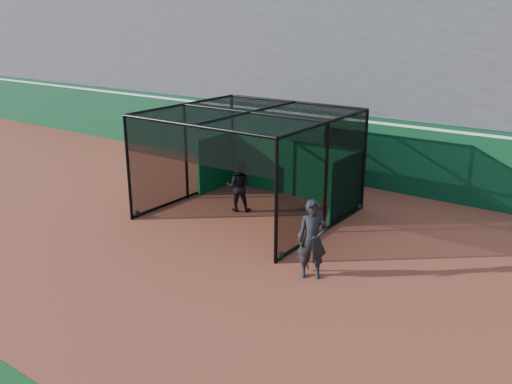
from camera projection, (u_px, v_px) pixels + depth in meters
The scene contains 6 objects.
ground at pixel (190, 261), 13.46m from camera, with size 120.00×120.00×0.00m, color #97442B.
outfield_wall at pixel (347, 147), 19.64m from camera, with size 50.00×0.50×2.50m.
grandstand at pixel (394, 52), 21.57m from camera, with size 50.00×7.85×8.95m.
batting_cage at pixel (250, 165), 16.24m from camera, with size 5.27×5.02×3.14m.
batter at pixel (239, 186), 16.77m from camera, with size 0.77×0.60×1.59m, color black.
on_deck_player at pixel (312, 240), 12.40m from camera, with size 0.82×0.74×1.87m.
Camera 1 is at (8.48, -9.02, 5.80)m, focal length 38.00 mm.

